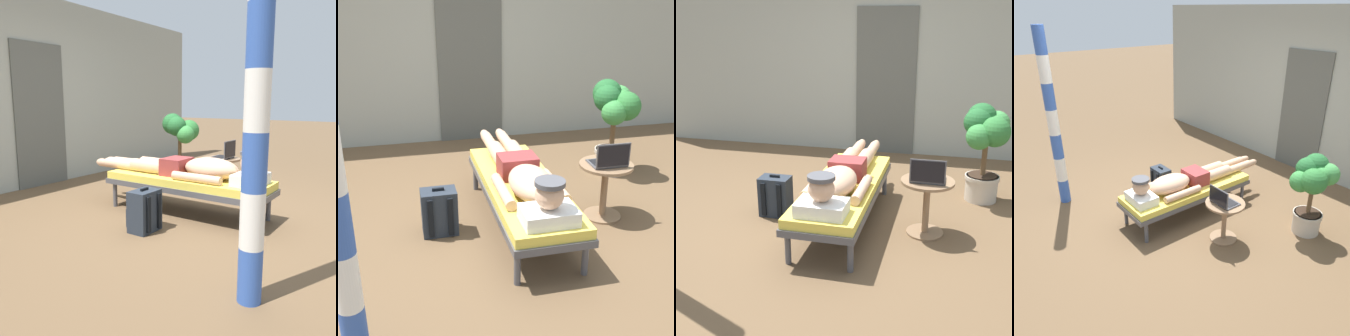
# 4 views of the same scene
# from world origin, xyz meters

# --- Properties ---
(ground_plane) EXTENTS (40.00, 40.00, 0.00)m
(ground_plane) POSITION_xyz_m (0.00, 0.00, 0.00)
(ground_plane) COLOR brown
(house_wall_back) EXTENTS (7.60, 0.20, 2.70)m
(house_wall_back) POSITION_xyz_m (0.10, 2.64, 1.35)
(house_wall_back) COLOR #999E93
(house_wall_back) RESTS_ON ground
(house_door_panel) EXTENTS (0.84, 0.03, 2.04)m
(house_door_panel) POSITION_xyz_m (0.08, 2.53, 1.02)
(house_door_panel) COLOR #545651
(house_door_panel) RESTS_ON ground
(lounge_chair) EXTENTS (0.62, 1.87, 0.42)m
(lounge_chair) POSITION_xyz_m (0.10, 0.04, 0.35)
(lounge_chair) COLOR #4C4C51
(lounge_chair) RESTS_ON ground
(person_reclining) EXTENTS (0.53, 2.17, 0.33)m
(person_reclining) POSITION_xyz_m (0.10, -0.02, 0.52)
(person_reclining) COLOR white
(person_reclining) RESTS_ON lounge_chair
(side_table) EXTENTS (0.48, 0.48, 0.52)m
(side_table) POSITION_xyz_m (0.87, 0.02, 0.36)
(side_table) COLOR #8C6B4C
(side_table) RESTS_ON ground
(laptop) EXTENTS (0.31, 0.24, 0.23)m
(laptop) POSITION_xyz_m (0.87, -0.03, 0.58)
(laptop) COLOR #4C4C51
(laptop) RESTS_ON side_table
(backpack) EXTENTS (0.30, 0.26, 0.42)m
(backpack) POSITION_xyz_m (-0.62, 0.08, 0.20)
(backpack) COLOR #262D38
(backpack) RESTS_ON ground
(potted_plant) EXTENTS (0.48, 0.54, 1.05)m
(potted_plant) POSITION_xyz_m (1.40, 0.97, 0.68)
(potted_plant) COLOR #BFB29E
(potted_plant) RESTS_ON ground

